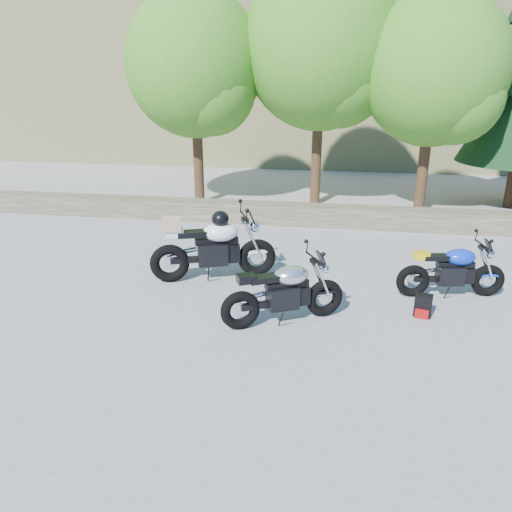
% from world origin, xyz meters
% --- Properties ---
extents(ground, '(90.00, 90.00, 0.00)m').
position_xyz_m(ground, '(0.00, 0.00, 0.00)').
color(ground, gray).
rests_on(ground, ground).
extents(stone_wall, '(22.00, 0.55, 0.50)m').
position_xyz_m(stone_wall, '(0.00, 5.50, 0.25)').
color(stone_wall, '#453B2E').
rests_on(stone_wall, ground).
extents(hillside, '(80.00, 30.00, 15.00)m').
position_xyz_m(hillside, '(3.00, 28.00, 7.50)').
color(hillside, olive).
rests_on(hillside, ground).
extents(tree_decid_left, '(3.67, 3.67, 5.62)m').
position_xyz_m(tree_decid_left, '(-2.39, 7.14, 3.63)').
color(tree_decid_left, '#382314').
rests_on(tree_decid_left, ground).
extents(tree_decid_mid, '(4.08, 4.08, 6.24)m').
position_xyz_m(tree_decid_mid, '(0.91, 7.54, 4.04)').
color(tree_decid_mid, '#382314').
rests_on(tree_decid_mid, ground).
extents(tree_decid_right, '(3.54, 3.54, 5.41)m').
position_xyz_m(tree_decid_right, '(3.71, 6.94, 3.50)').
color(tree_decid_right, '#382314').
rests_on(tree_decid_right, ground).
extents(silver_bike, '(1.79, 1.04, 0.98)m').
position_xyz_m(silver_bike, '(0.76, 0.23, 0.48)').
color(silver_bike, black).
rests_on(silver_bike, ground).
extents(white_bike, '(2.21, 1.04, 1.27)m').
position_xyz_m(white_bike, '(-0.70, 1.71, 0.62)').
color(white_bike, black).
rests_on(white_bike, ground).
extents(blue_bike, '(1.82, 0.60, 0.92)m').
position_xyz_m(blue_bike, '(3.41, 1.62, 0.45)').
color(blue_bike, black).
rests_on(blue_bike, ground).
extents(backpack, '(0.29, 0.27, 0.35)m').
position_xyz_m(backpack, '(2.85, 0.78, 0.17)').
color(backpack, black).
rests_on(backpack, ground).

